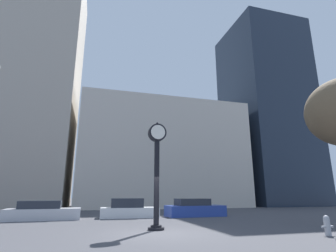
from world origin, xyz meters
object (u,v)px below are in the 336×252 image
(street_clock, at_px, (157,163))
(car_blue, at_px, (194,209))
(car_silver, at_px, (43,212))
(car_white, at_px, (129,210))
(fire_hydrant_near, at_px, (327,225))

(street_clock, distance_m, car_blue, 8.71)
(car_silver, height_order, car_white, car_white)
(car_white, bearing_deg, fire_hydrant_near, -54.85)
(street_clock, relative_size, car_white, 1.26)
(street_clock, relative_size, car_blue, 1.18)
(car_silver, relative_size, car_white, 1.11)
(street_clock, xyz_separation_m, car_blue, (4.65, 6.88, -2.62))
(car_white, xyz_separation_m, fire_hydrant_near, (6.89, -10.76, -0.16))
(fire_hydrant_near, bearing_deg, street_clock, 150.68)
(car_white, bearing_deg, street_clock, -84.23)
(car_blue, relative_size, fire_hydrant_near, 5.67)
(car_blue, bearing_deg, street_clock, -126.07)
(car_silver, relative_size, fire_hydrant_near, 5.91)
(street_clock, height_order, car_silver, street_clock)
(fire_hydrant_near, bearing_deg, car_silver, 140.28)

